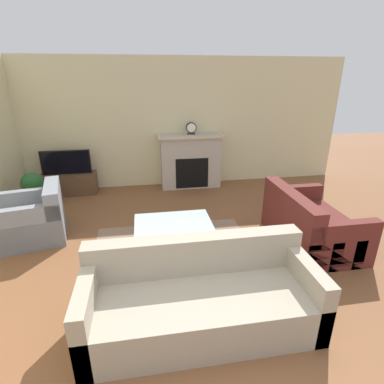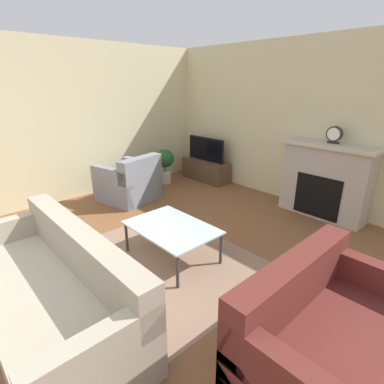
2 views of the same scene
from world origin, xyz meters
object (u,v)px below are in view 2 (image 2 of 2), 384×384
(potted_plant, at_px, (165,163))
(mantel_clock, at_px, (334,135))
(couch_loveseat, at_px, (330,342))
(coffee_table, at_px, (172,229))
(tv, at_px, (206,149))
(armchair_by_window, at_px, (130,184))
(couch_sectional, at_px, (53,294))

(potted_plant, height_order, mantel_clock, mantel_clock)
(couch_loveseat, xyz_separation_m, coffee_table, (-1.97, 0.16, 0.09))
(tv, relative_size, mantel_clock, 3.80)
(armchair_by_window, bearing_deg, potted_plant, -175.37)
(tv, distance_m, armchair_by_window, 1.87)
(coffee_table, relative_size, potted_plant, 1.48)
(couch_loveseat, bearing_deg, couch_sectional, 124.00)
(couch_loveseat, distance_m, coffee_table, 1.98)
(couch_sectional, height_order, armchair_by_window, same)
(coffee_table, bearing_deg, couch_loveseat, -4.73)
(mantel_clock, bearing_deg, armchair_by_window, -144.87)
(couch_loveseat, xyz_separation_m, mantel_clock, (-1.30, 2.72, 1.00))
(couch_sectional, xyz_separation_m, potted_plant, (-2.45, 3.14, 0.15))
(armchair_by_window, bearing_deg, tv, 164.35)
(couch_loveseat, height_order, armchair_by_window, same)
(couch_sectional, height_order, potted_plant, couch_sectional)
(potted_plant, bearing_deg, couch_loveseat, -23.62)
(couch_sectional, xyz_separation_m, coffee_table, (-0.11, 1.42, 0.09))
(couch_loveseat, relative_size, mantel_clock, 5.69)
(couch_sectional, distance_m, mantel_clock, 4.13)
(potted_plant, bearing_deg, mantel_clock, 15.48)
(couch_sectional, xyz_separation_m, mantel_clock, (0.56, 3.97, 1.00))
(mantel_clock, bearing_deg, tv, -178.67)
(tv, xyz_separation_m, couch_sectional, (2.02, -3.91, -0.39))
(potted_plant, bearing_deg, tv, 61.00)
(tv, bearing_deg, couch_loveseat, -34.42)
(couch_sectional, relative_size, couch_loveseat, 1.53)
(tv, bearing_deg, potted_plant, -119.00)
(couch_sectional, bearing_deg, mantel_clock, 81.92)
(couch_sectional, bearing_deg, couch_loveseat, 34.00)
(couch_loveseat, relative_size, potted_plant, 2.01)
(coffee_table, relative_size, mantel_clock, 4.20)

